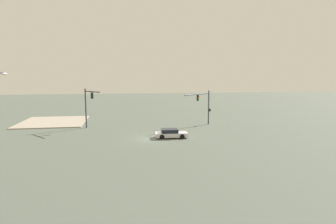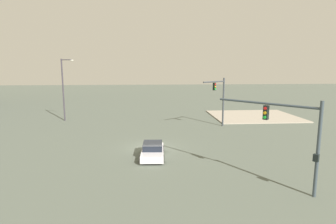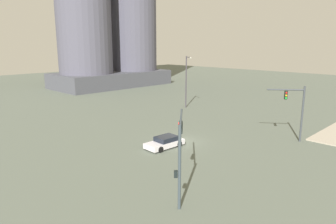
% 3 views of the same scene
% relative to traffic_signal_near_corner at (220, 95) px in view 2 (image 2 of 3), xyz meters
% --- Properties ---
extents(ground_plane, '(191.69, 191.69, 0.00)m').
position_rel_traffic_signal_near_corner_xyz_m(ground_plane, '(-9.14, 9.10, -4.15)').
color(ground_plane, '#545B4F').
extents(sidewalk_corner, '(11.18, 12.91, 0.15)m').
position_rel_traffic_signal_near_corner_xyz_m(sidewalk_corner, '(7.00, -7.37, -4.07)').
color(sidewalk_corner, '#A29683').
rests_on(sidewalk_corner, ground).
extents(traffic_signal_near_corner, '(2.63, 3.35, 6.36)m').
position_rel_traffic_signal_near_corner_xyz_m(traffic_signal_near_corner, '(0.00, 0.00, 0.00)').
color(traffic_signal_near_corner, '#383D42').
rests_on(traffic_signal_near_corner, ground).
extents(traffic_signal_opposite_side, '(5.66, 4.74, 5.87)m').
position_rel_traffic_signal_near_corner_xyz_m(traffic_signal_opposite_side, '(-18.84, 0.35, -0.17)').
color(traffic_signal_opposite_side, '#364047').
rests_on(traffic_signal_opposite_side, ground).
extents(streetlamp_curved_arm, '(1.27, 2.11, 8.90)m').
position_rel_traffic_signal_near_corner_xyz_m(streetlamp_curved_arm, '(5.72, 21.24, 0.94)').
color(streetlamp_curved_arm, '#3A353E').
rests_on(streetlamp_curved_arm, ground).
extents(sedan_car_approaching, '(4.45, 2.15, 1.21)m').
position_rel_traffic_signal_near_corner_xyz_m(sedan_car_approaching, '(-11.79, 8.92, -3.57)').
color(sedan_car_approaching, silver).
rests_on(sedan_car_approaching, ground).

